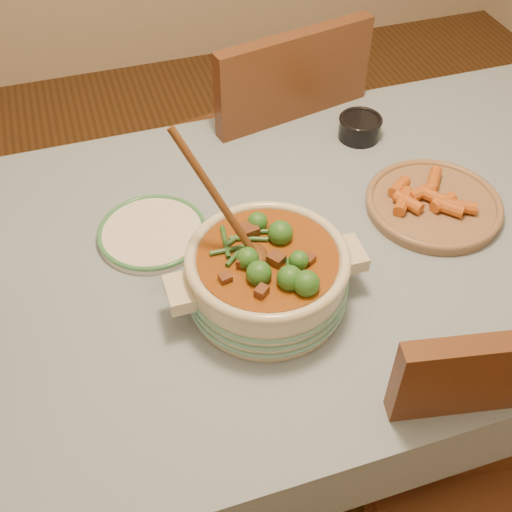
{
  "coord_description": "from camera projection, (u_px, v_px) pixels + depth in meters",
  "views": [
    {
      "loc": [
        -0.51,
        -0.96,
        1.79
      ],
      "look_at": [
        -0.24,
        -0.12,
        0.87
      ],
      "focal_mm": 45.0,
      "sensor_mm": 36.0,
      "label": 1
    }
  ],
  "objects": [
    {
      "name": "stew_casserole",
      "position": [
        267.0,
        272.0,
        1.29
      ],
      "size": [
        0.41,
        0.33,
        0.39
      ],
      "rotation": [
        0.0,
        0.0,
        -0.01
      ],
      "color": "beige",
      "rests_on": "dining_table"
    },
    {
      "name": "floor",
      "position": [
        316.0,
        404.0,
        2.03
      ],
      "size": [
        4.5,
        4.5,
        0.0
      ],
      "primitive_type": "plane",
      "color": "#3F2712",
      "rests_on": "ground"
    },
    {
      "name": "white_plate",
      "position": [
        152.0,
        232.0,
        1.47
      ],
      "size": [
        0.25,
        0.25,
        0.02
      ],
      "rotation": [
        0.0,
        0.0,
        -0.01
      ],
      "color": "silver",
      "rests_on": "dining_table"
    },
    {
      "name": "chair_near",
      "position": [
        493.0,
        508.0,
        1.27
      ],
      "size": [
        0.51,
        0.51,
        0.94
      ],
      "rotation": [
        0.0,
        0.0,
        -0.19
      ],
      "color": "#533319",
      "rests_on": "floor"
    },
    {
      "name": "dining_table",
      "position": [
        334.0,
        260.0,
        1.55
      ],
      "size": [
        1.68,
        1.08,
        0.76
      ],
      "color": "brown",
      "rests_on": "floor"
    },
    {
      "name": "condiment_bowl",
      "position": [
        360.0,
        126.0,
        1.73
      ],
      "size": [
        0.12,
        0.12,
        0.06
      ],
      "rotation": [
        0.0,
        0.0,
        -0.03
      ],
      "color": "black",
      "rests_on": "dining_table"
    },
    {
      "name": "fried_plate",
      "position": [
        434.0,
        202.0,
        1.53
      ],
      "size": [
        0.42,
        0.42,
        0.05
      ],
      "rotation": [
        0.0,
        0.0,
        -0.43
      ],
      "color": "#886C4B",
      "rests_on": "dining_table"
    },
    {
      "name": "chair_far",
      "position": [
        270.0,
        147.0,
        2.03
      ],
      "size": [
        0.55,
        0.55,
        1.0
      ],
      "rotation": [
        0.0,
        0.0,
        3.35
      ],
      "color": "#533319",
      "rests_on": "floor"
    }
  ]
}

